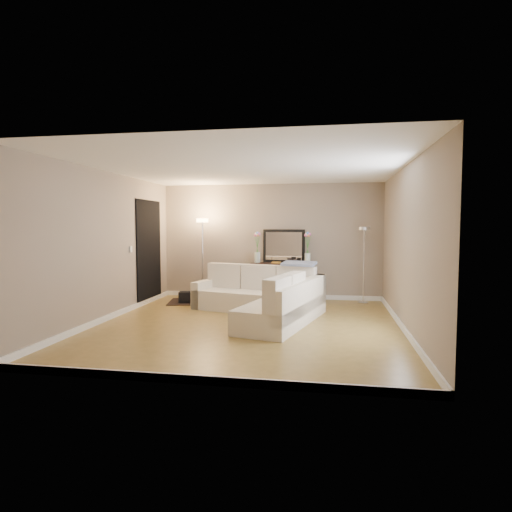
% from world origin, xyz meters
% --- Properties ---
extents(floor, '(5.00, 5.50, 0.01)m').
position_xyz_m(floor, '(0.00, 0.00, -0.01)').
color(floor, olive).
rests_on(floor, ground).
extents(ceiling, '(5.00, 5.50, 0.01)m').
position_xyz_m(ceiling, '(0.00, 0.00, 2.60)').
color(ceiling, white).
rests_on(ceiling, ground).
extents(wall_back, '(5.00, 0.02, 2.60)m').
position_xyz_m(wall_back, '(0.00, 2.76, 1.30)').
color(wall_back, gray).
rests_on(wall_back, ground).
extents(wall_front, '(5.00, 0.02, 2.60)m').
position_xyz_m(wall_front, '(0.00, -2.76, 1.30)').
color(wall_front, gray).
rests_on(wall_front, ground).
extents(wall_left, '(0.02, 5.50, 2.60)m').
position_xyz_m(wall_left, '(-2.51, 0.00, 1.30)').
color(wall_left, gray).
rests_on(wall_left, ground).
extents(wall_right, '(0.02, 5.50, 2.60)m').
position_xyz_m(wall_right, '(2.51, 0.00, 1.30)').
color(wall_right, gray).
rests_on(wall_right, ground).
extents(baseboard_back, '(5.00, 0.03, 0.10)m').
position_xyz_m(baseboard_back, '(0.00, 2.73, 0.05)').
color(baseboard_back, white).
rests_on(baseboard_back, ground).
extents(baseboard_front, '(5.00, 0.03, 0.10)m').
position_xyz_m(baseboard_front, '(0.00, -2.73, 0.05)').
color(baseboard_front, white).
rests_on(baseboard_front, ground).
extents(baseboard_left, '(0.03, 5.50, 0.10)m').
position_xyz_m(baseboard_left, '(-2.48, 0.00, 0.05)').
color(baseboard_left, white).
rests_on(baseboard_left, ground).
extents(baseboard_right, '(0.03, 5.50, 0.10)m').
position_xyz_m(baseboard_right, '(2.48, 0.00, 0.05)').
color(baseboard_right, white).
rests_on(baseboard_right, ground).
extents(doorway, '(0.02, 1.20, 2.20)m').
position_xyz_m(doorway, '(-2.48, 1.70, 1.10)').
color(doorway, black).
rests_on(doorway, ground).
extents(switch_plate, '(0.02, 0.08, 0.12)m').
position_xyz_m(switch_plate, '(-2.48, 0.85, 1.20)').
color(switch_plate, white).
rests_on(switch_plate, ground).
extents(sectional_sofa, '(2.64, 2.94, 0.88)m').
position_xyz_m(sectional_sofa, '(0.18, 0.77, 0.33)').
color(sectional_sofa, beige).
rests_on(sectional_sofa, floor).
extents(throw_blanket, '(0.69, 0.48, 0.08)m').
position_xyz_m(throw_blanket, '(0.76, 1.26, 0.93)').
color(throw_blanket, gray).
rests_on(throw_blanket, sectional_sofa).
extents(console_table, '(1.39, 0.54, 0.83)m').
position_xyz_m(console_table, '(0.22, 2.46, 0.47)').
color(console_table, black).
rests_on(console_table, floor).
extents(leaning_mirror, '(0.95, 0.17, 0.75)m').
position_xyz_m(leaning_mirror, '(0.32, 2.63, 1.20)').
color(leaning_mirror, black).
rests_on(leaning_mirror, console_table).
extents(table_decor, '(0.57, 0.17, 0.13)m').
position_xyz_m(table_decor, '(0.29, 2.42, 0.85)').
color(table_decor, orange).
rests_on(table_decor, console_table).
extents(flower_vase_left, '(0.16, 0.14, 0.71)m').
position_xyz_m(flower_vase_left, '(-0.27, 2.53, 1.12)').
color(flower_vase_left, silver).
rests_on(flower_vase_left, console_table).
extents(flower_vase_right, '(0.16, 0.14, 0.71)m').
position_xyz_m(flower_vase_right, '(0.86, 2.38, 1.12)').
color(flower_vase_right, silver).
rests_on(flower_vase_right, console_table).
extents(floor_lamp_lit, '(0.30, 0.30, 1.82)m').
position_xyz_m(floor_lamp_lit, '(-1.47, 2.29, 1.28)').
color(floor_lamp_lit, silver).
rests_on(floor_lamp_lit, floor).
extents(floor_lamp_unlit, '(0.24, 0.24, 1.63)m').
position_xyz_m(floor_lamp_unlit, '(2.05, 2.38, 1.15)').
color(floor_lamp_unlit, silver).
rests_on(floor_lamp_unlit, floor).
extents(charcoal_rug, '(1.33, 1.10, 0.02)m').
position_xyz_m(charcoal_rug, '(-1.50, 1.93, 0.01)').
color(charcoal_rug, black).
rests_on(charcoal_rug, floor).
extents(black_bag, '(0.37, 0.30, 0.22)m').
position_xyz_m(black_bag, '(-1.68, 1.80, 0.14)').
color(black_bag, black).
rests_on(black_bag, charcoal_rug).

